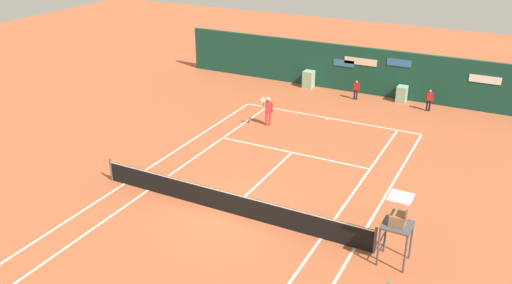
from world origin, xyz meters
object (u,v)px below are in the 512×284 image
object	(u,v)px
ball_kid_centre_post	(429,99)
tennis_ball_by_sideline	(284,150)
umpire_chair	(398,221)
ball_kid_right_post	(356,89)
tennis_ball_mid_court	(311,152)
player_on_baseline	(268,109)

from	to	relation	value
ball_kid_centre_post	tennis_ball_by_sideline	bearing A→B (deg)	51.43
umpire_chair	tennis_ball_by_sideline	xyz separation A→B (m)	(-7.18, 6.64, -1.62)
ball_kid_right_post	umpire_chair	bearing A→B (deg)	106.97
umpire_chair	tennis_ball_mid_court	bearing A→B (deg)	40.12
umpire_chair	tennis_ball_by_sideline	distance (m)	9.91
ball_kid_right_post	tennis_ball_by_sideline	size ratio (longest dim) A/B	18.48
player_on_baseline	ball_kid_centre_post	xyz separation A→B (m)	(7.52, 6.47, -0.21)
umpire_chair	tennis_ball_by_sideline	world-z (taller)	umpire_chair
tennis_ball_mid_court	tennis_ball_by_sideline	bearing A→B (deg)	-166.36
tennis_ball_mid_court	tennis_ball_by_sideline	world-z (taller)	same
tennis_ball_by_sideline	player_on_baseline	bearing A→B (deg)	130.15
player_on_baseline	tennis_ball_by_sideline	size ratio (longest dim) A/B	27.20
tennis_ball_by_sideline	ball_kid_right_post	bearing A→B (deg)	84.88
player_on_baseline	ball_kid_right_post	size ratio (longest dim) A/B	1.47
umpire_chair	ball_kid_centre_post	distance (m)	15.85
tennis_ball_mid_court	umpire_chair	bearing A→B (deg)	-49.88
umpire_chair	player_on_baseline	size ratio (longest dim) A/B	1.40
umpire_chair	player_on_baseline	bearing A→B (deg)	45.40
player_on_baseline	tennis_ball_by_sideline	world-z (taller)	player_on_baseline
tennis_ball_by_sideline	umpire_chair	bearing A→B (deg)	-42.78
ball_kid_centre_post	tennis_ball_mid_court	world-z (taller)	ball_kid_centre_post
tennis_ball_by_sideline	ball_kid_centre_post	bearing A→B (deg)	59.63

